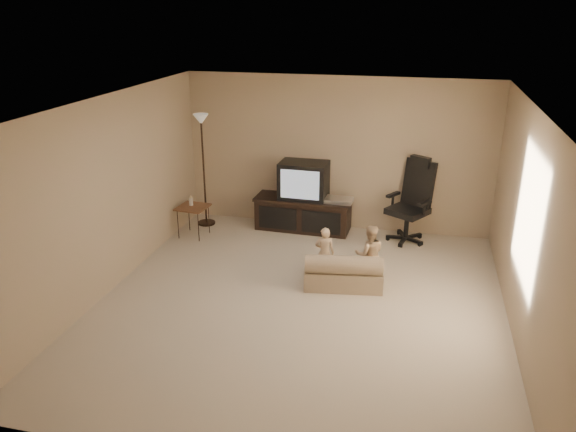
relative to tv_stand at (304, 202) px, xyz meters
name	(u,v)px	position (x,y,z in m)	size (l,w,h in m)	color
floor	(300,304)	(0.48, -2.49, -0.48)	(5.50, 5.50, 0.00)	beige
room_shell	(301,189)	(0.48, -2.49, 1.04)	(5.50, 5.50, 5.50)	white
tv_stand	(304,202)	(0.00, 0.00, 0.00)	(1.62, 0.64, 1.15)	black
office_chair	(411,211)	(1.73, -0.07, 0.00)	(0.85, 0.85, 1.34)	black
side_table	(193,207)	(-1.67, -0.71, 0.01)	(0.50, 0.50, 0.68)	brown
floor_lamp	(202,145)	(-1.67, -0.17, 0.90)	(0.29, 0.29, 1.88)	black
child_sofa	(343,273)	(0.94, -1.89, -0.27)	(1.09, 0.72, 0.50)	gray
toddler_left	(325,253)	(0.65, -1.68, -0.11)	(0.27, 0.20, 0.74)	#D3AD84
toddler_right	(369,254)	(1.25, -1.67, -0.07)	(0.40, 0.22, 0.82)	#D3AD84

